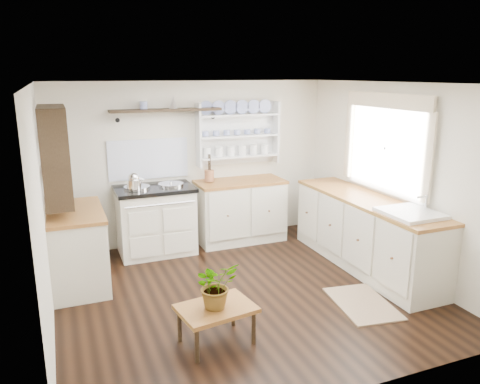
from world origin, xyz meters
name	(u,v)px	position (x,y,z in m)	size (l,w,h in m)	color
floor	(243,292)	(0.00, 0.00, 0.00)	(4.00, 3.80, 0.01)	black
wall_back	(194,163)	(0.00, 1.90, 1.15)	(4.00, 0.02, 2.30)	beige
wall_right	(394,178)	(2.00, 0.00, 1.15)	(0.02, 3.80, 2.30)	beige
wall_left	(42,214)	(-2.00, 0.00, 1.15)	(0.02, 3.80, 2.30)	beige
ceiling	(244,83)	(0.00, 0.00, 2.30)	(4.00, 3.80, 0.01)	white
window	(386,143)	(1.95, 0.15, 1.56)	(0.08, 1.55, 1.22)	white
aga_cooker	(156,219)	(-0.65, 1.57, 0.47)	(1.03, 0.72, 0.96)	silver
back_cabinets	(240,210)	(0.60, 1.60, 0.46)	(1.27, 0.63, 0.90)	beige
right_cabinets	(365,232)	(1.70, 0.10, 0.46)	(0.62, 2.43, 0.90)	beige
belfast_sink	(409,224)	(1.70, -0.65, 0.80)	(0.55, 0.60, 0.45)	white
left_cabinets	(77,247)	(-1.70, 0.90, 0.46)	(0.62, 1.13, 0.90)	beige
plate_rack	(237,133)	(0.65, 1.86, 1.56)	(1.20, 0.22, 0.90)	white
high_shelf	(166,111)	(-0.40, 1.78, 1.91)	(1.50, 0.29, 0.16)	black
left_shelving	(55,154)	(-1.84, 0.90, 1.55)	(0.28, 0.80, 1.05)	black
kettle	(134,182)	(-0.93, 1.45, 1.04)	(0.19, 0.19, 0.23)	silver
utensil_crock	(209,176)	(0.16, 1.68, 0.99)	(0.14, 0.14, 0.16)	#955A36
center_table	(216,311)	(-0.62, -0.86, 0.32)	(0.73, 0.57, 0.36)	brown
potted_plant	(216,285)	(-0.62, -0.86, 0.57)	(0.38, 0.33, 0.43)	#3F7233
floor_rug	(362,303)	(1.07, -0.75, 0.01)	(0.55, 0.85, 0.02)	#7D5F49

